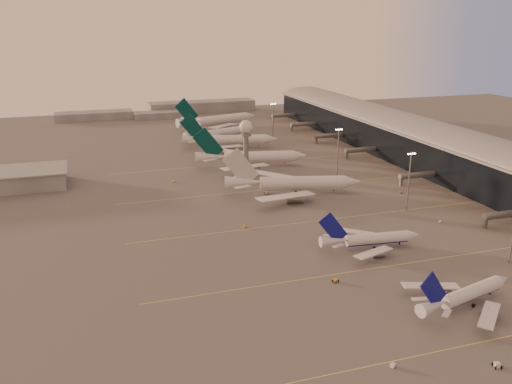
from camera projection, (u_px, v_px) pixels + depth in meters
name	position (u px, v px, depth m)	size (l,w,h in m)	color
ground	(350.00, 289.00, 159.63)	(700.00, 700.00, 0.00)	#4E4C4C
taxiway_markings	(351.00, 216.00, 219.22)	(180.00, 185.25, 0.02)	#E1CF4F
terminal	(436.00, 148.00, 288.08)	(57.00, 362.00, 23.04)	black
radar_tower	(246.00, 138.00, 263.39)	(6.40, 6.40, 31.10)	slate
mast_b	(409.00, 178.00, 221.55)	(3.60, 0.56, 25.00)	slate
mast_c	(338.00, 150.00, 269.87)	(3.60, 0.56, 25.00)	slate
mast_d	(273.00, 120.00, 350.77)	(3.60, 0.56, 25.00)	slate
distant_horizon	(171.00, 110.00, 453.62)	(165.00, 37.50, 9.00)	slate
narrowbody_near	(466.00, 297.00, 148.95)	(36.98, 29.15, 14.71)	silver
narrowbody_mid	(370.00, 241.00, 186.77)	(37.27, 29.62, 14.57)	silver
widebody_white	(293.00, 186.00, 245.07)	(61.32, 48.54, 22.00)	silver
greentail_a	(252.00, 160.00, 290.69)	(60.55, 48.46, 22.19)	silver
greentail_b	(230.00, 142.00, 333.36)	(58.62, 46.82, 21.62)	silver
greentail_c	(220.00, 135.00, 356.71)	(52.11, 41.41, 19.64)	silver
greentail_d	(218.00, 122.00, 396.15)	(64.55, 51.42, 24.04)	silver
gsv_truck_a	(394.00, 363.00, 123.49)	(5.69, 3.92, 2.17)	silver
gsv_tug_near	(497.00, 365.00, 123.40)	(3.19, 4.41, 1.14)	silver
gsv_tug_mid	(335.00, 281.00, 163.54)	(3.57, 4.13, 1.01)	#C49117
gsv_truck_b	(441.00, 220.00, 211.28)	(4.89, 2.00, 1.94)	silver
gsv_truck_c	(245.00, 225.00, 206.30)	(5.48, 5.12, 2.23)	#C49117
gsv_catering_b	(401.00, 189.00, 246.93)	(5.24, 2.79, 4.15)	#5D6062
gsv_tug_far	(266.00, 193.00, 246.05)	(2.55, 3.75, 1.00)	silver
gsv_truck_d	(173.00, 180.00, 264.22)	(3.11, 5.11, 1.94)	#C49117
gsv_tug_hangar	(300.00, 153.00, 321.35)	(3.31, 2.41, 0.85)	silver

